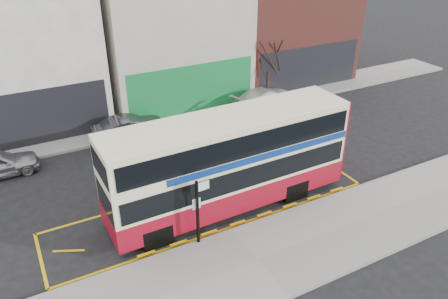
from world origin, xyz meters
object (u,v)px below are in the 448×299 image
double_decker_bus (230,161)px  street_tree_right (269,47)px  car_grey (130,128)px  bus_stop_post (199,206)px  car_white (264,99)px

double_decker_bus → street_tree_right: bearing=49.0°
car_grey → street_tree_right: 10.58m
bus_stop_post → car_white: 13.73m
car_white → bus_stop_post: bearing=120.5°
double_decker_bus → car_white: (7.05, 8.27, -1.51)m
bus_stop_post → double_decker_bus: bearing=34.3°
double_decker_bus → bus_stop_post: size_ratio=3.84×
double_decker_bus → car_grey: size_ratio=2.58×
street_tree_right → bus_stop_post: bearing=-132.4°
car_grey → street_tree_right: bearing=-81.8°
bus_stop_post → street_tree_right: street_tree_right is taller
car_grey → bus_stop_post: bearing=177.3°
street_tree_right → double_decker_bus: bearing=-130.2°
double_decker_bus → bus_stop_post: double_decker_bus is taller
double_decker_bus → car_white: 10.97m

